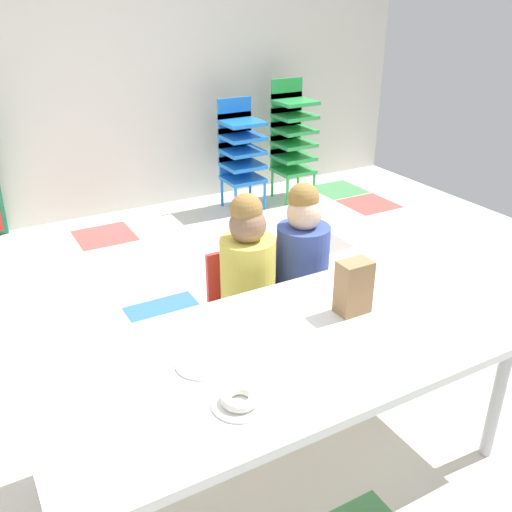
# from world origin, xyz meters

# --- Properties ---
(ground_plane) EXTENTS (6.14, 4.62, 0.02)m
(ground_plane) POSITION_xyz_m (-0.00, 0.00, -0.01)
(ground_plane) COLOR silver
(back_wall) EXTENTS (6.14, 0.10, 2.58)m
(back_wall) POSITION_xyz_m (0.00, 2.31, 1.29)
(back_wall) COLOR beige
(back_wall) RESTS_ON ground_plane
(craft_table) EXTENTS (1.75, 0.83, 0.58)m
(craft_table) POSITION_xyz_m (-0.04, -0.85, 0.53)
(craft_table) COLOR white
(craft_table) RESTS_ON ground_plane
(seated_child_near_camera) EXTENTS (0.32, 0.32, 0.92)m
(seated_child_near_camera) POSITION_xyz_m (0.17, -0.21, 0.55)
(seated_child_near_camera) COLOR red
(seated_child_near_camera) RESTS_ON ground_plane
(seated_child_middle_seat) EXTENTS (0.32, 0.32, 0.92)m
(seated_child_middle_seat) POSITION_xyz_m (0.48, -0.21, 0.55)
(seated_child_middle_seat) COLOR red
(seated_child_middle_seat) RESTS_ON ground_plane
(kid_chair_blue_stack) EXTENTS (0.32, 0.30, 0.92)m
(kid_chair_blue_stack) POSITION_xyz_m (1.23, 1.86, 0.52)
(kid_chair_blue_stack) COLOR blue
(kid_chair_blue_stack) RESTS_ON ground_plane
(kid_chair_green_stack) EXTENTS (0.32, 0.30, 1.04)m
(kid_chair_green_stack) POSITION_xyz_m (1.74, 1.86, 0.58)
(kid_chair_green_stack) COLOR green
(kid_chair_green_stack) RESTS_ON ground_plane
(paper_bag_brown) EXTENTS (0.13, 0.09, 0.22)m
(paper_bag_brown) POSITION_xyz_m (0.34, -0.78, 0.69)
(paper_bag_brown) COLOR #9E754C
(paper_bag_brown) RESTS_ON craft_table
(paper_plate_near_edge) EXTENTS (0.18, 0.18, 0.01)m
(paper_plate_near_edge) POSITION_xyz_m (-0.31, -1.05, 0.58)
(paper_plate_near_edge) COLOR white
(paper_plate_near_edge) RESTS_ON craft_table
(paper_plate_center_table) EXTENTS (0.18, 0.18, 0.01)m
(paper_plate_center_table) POSITION_xyz_m (-0.33, -0.81, 0.58)
(paper_plate_center_table) COLOR white
(paper_plate_center_table) RESTS_ON craft_table
(donut_powdered_on_plate) EXTENTS (0.12, 0.12, 0.03)m
(donut_powdered_on_plate) POSITION_xyz_m (-0.31, -1.05, 0.60)
(donut_powdered_on_plate) COLOR white
(donut_powdered_on_plate) RESTS_ON craft_table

